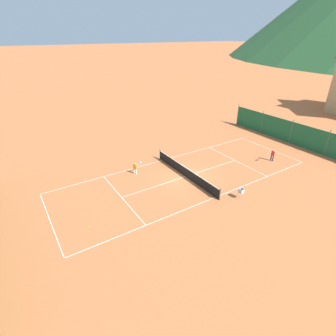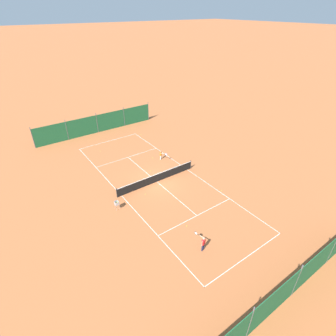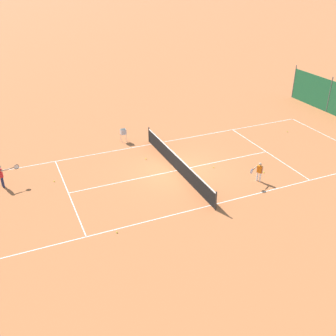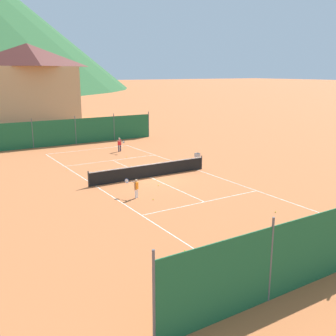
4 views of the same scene
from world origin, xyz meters
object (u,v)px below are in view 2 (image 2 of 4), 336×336
Objects in this scene: player_near_baseline at (203,242)px; tennis_ball_alley_left at (145,194)px; tennis_ball_far_corner at (151,171)px; tennis_ball_service_box at (100,151)px; tennis_ball_alley_right at (222,191)px; tennis_net at (157,178)px; tennis_ball_by_net_right at (152,158)px; tennis_ball_near_corner at (187,226)px; ball_hopper at (117,203)px; player_far_service at (161,154)px; tennis_ball_by_net_left at (141,135)px.

tennis_ball_alley_left is (-0.01, -8.33, -0.73)m from player_near_baseline.
tennis_ball_far_corner is (-2.70, -3.31, 0.00)m from tennis_ball_alley_left.
tennis_ball_alley_right is (-6.52, 14.85, 0.00)m from tennis_ball_service_box.
tennis_ball_alley_right is at bearing 117.82° from tennis_ball_far_corner.
tennis_net reaches higher than tennis_ball_by_net_right.
tennis_ball_near_corner is at bearing 17.24° from tennis_ball_alley_right.
player_near_baseline is at bearing 76.87° from tennis_ball_far_corner.
player_near_baseline is at bearing 111.71° from ball_hopper.
player_near_baseline is 1.14× the size of player_far_service.
player_near_baseline is (2.13, 9.49, 0.26)m from tennis_net.
tennis_ball_by_net_right is at bearing -107.66° from player_near_baseline.
tennis_net is 9.73m from player_near_baseline.
player_near_baseline is at bearing 71.91° from tennis_ball_by_net_left.
tennis_ball_service_box is (5.14, -6.18, -0.64)m from player_far_service.
ball_hopper is at bearing 74.52° from tennis_ball_service_box.
tennis_ball_by_net_right and tennis_ball_alley_right have the same top height.
ball_hopper is at bearing 32.07° from player_far_service.
tennis_ball_alley_right is (-6.51, -4.44, -0.73)m from player_near_baseline.
tennis_ball_near_corner is at bearing -102.68° from player_near_baseline.
tennis_ball_alley_right is at bearing 160.21° from ball_hopper.
tennis_ball_alley_left is at bearing 28.71° from tennis_net.
tennis_ball_by_net_left is 9.78m from tennis_ball_far_corner.
player_far_service is at bearing -111.38° from player_near_baseline.
tennis_ball_far_corner is (4.00, 8.92, 0.00)m from tennis_ball_by_net_left.
tennis_ball_far_corner is at bearing 53.66° from tennis_ball_by_net_right.
tennis_ball_alley_left is 0.07× the size of ball_hopper.
tennis_ball_far_corner is (-2.72, 7.65, 0.00)m from tennis_ball_service_box.
tennis_ball_alley_right is 10.29m from ball_hopper.
player_far_service is at bearing -136.97° from tennis_ball_alley_left.
tennis_ball_by_net_right is 0.07× the size of ball_hopper.
tennis_net is 10.31× the size of ball_hopper.
player_far_service is 1.29× the size of ball_hopper.
player_far_service reaches higher than ball_hopper.
tennis_ball_by_net_left is at bearing -102.00° from player_far_service.
tennis_net is at bearing -151.29° from tennis_ball_alley_left.
tennis_ball_service_box is 16.21m from tennis_ball_alley_right.
tennis_ball_service_box is at bearing -105.48° from ball_hopper.
tennis_net is at bearing -102.67° from player_near_baseline.
tennis_ball_alley_left is (5.12, 4.78, -0.64)m from player_far_service.
tennis_ball_alley_right is 6.21m from tennis_ball_near_corner.
player_far_service is at bearing 78.00° from tennis_ball_by_net_left.
tennis_ball_by_net_right is at bearing 130.27° from tennis_ball_service_box.
player_near_baseline is 19.87× the size of tennis_ball_alley_right.
tennis_ball_near_corner is (-0.59, -2.60, -0.73)m from player_near_baseline.
tennis_ball_by_net_left is (-2.26, -6.55, 0.00)m from tennis_ball_by_net_right.
tennis_ball_service_box and tennis_ball_alley_right have the same top height.
player_near_baseline is 8.36m from tennis_ball_alley_left.
ball_hopper is (5.87, 3.72, 0.62)m from tennis_ball_far_corner.
tennis_ball_alley_left and tennis_ball_near_corner have the same top height.
tennis_ball_alley_left is 1.00× the size of tennis_ball_alley_right.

